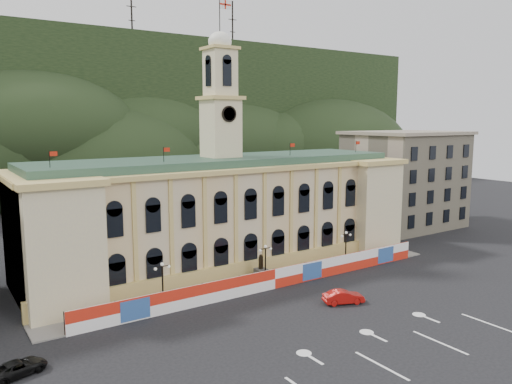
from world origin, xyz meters
TOP-DOWN VIEW (x-y plane):
  - ground at (0.00, 0.00)m, footprint 260.00×260.00m
  - lane_markings at (0.00, -5.00)m, footprint 26.00×10.00m
  - hill_ridge at (0.03, 121.99)m, footprint 230.00×80.00m
  - city_hall at (0.00, 27.63)m, footprint 56.20×17.60m
  - side_building_right at (43.00, 30.93)m, footprint 21.00×17.00m
  - hoarding_fence at (0.06, 15.07)m, footprint 50.00×0.44m
  - pavement at (0.00, 17.75)m, footprint 56.00×5.50m
  - statue at (0.00, 18.00)m, footprint 1.40×1.40m
  - lamp_left at (-14.00, 17.00)m, footprint 1.96×0.44m
  - lamp_center at (0.00, 17.00)m, footprint 1.96×0.44m
  - lamp_right at (14.00, 17.00)m, footprint 1.96×0.44m
  - red_sedan at (3.55, 6.50)m, footprint 4.79×5.80m
  - black_suv at (-30.00, 9.58)m, footprint 4.52×5.69m

SIDE VIEW (x-z plane):
  - ground at x=0.00m, z-range 0.00..0.00m
  - lane_markings at x=0.00m, z-range -0.01..0.01m
  - pavement at x=0.00m, z-range 0.00..0.16m
  - black_suv at x=-30.00m, z-range 0.00..1.27m
  - red_sedan at x=3.55m, z-range 0.00..1.55m
  - statue at x=0.00m, z-range -0.67..3.05m
  - hoarding_fence at x=0.06m, z-range 0.00..2.50m
  - lamp_left at x=-14.00m, z-range 0.50..5.65m
  - lamp_center at x=0.00m, z-range 0.50..5.65m
  - lamp_right at x=14.00m, z-range 0.50..5.65m
  - city_hall at x=0.00m, z-range -10.70..26.40m
  - side_building_right at x=43.00m, z-range 0.03..18.63m
  - hill_ridge at x=0.03m, z-range -12.52..51.48m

